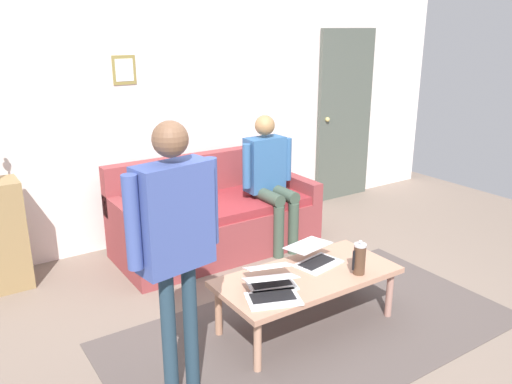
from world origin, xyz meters
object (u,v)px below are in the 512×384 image
couch (214,219)px  coffee_table (307,279)px  laptop_left (272,291)px  person_standing (175,230)px  laptop_right (271,278)px  interior_door (345,116)px  laptop_center (315,257)px  french_press (359,259)px  person_seated (269,174)px

couch → coffee_table: size_ratio=1.45×
laptop_left → person_standing: person_standing is taller
coffee_table → person_standing: (1.07, 0.17, 0.67)m
laptop_right → interior_door: bearing=-141.0°
interior_door → laptop_right: interior_door is taller
laptop_center → person_standing: (1.23, 0.29, 0.59)m
person_standing → laptop_right: bearing=-165.6°
coffee_table → laptop_center: 0.21m
laptop_right → french_press: (-0.61, 0.22, 0.07)m
interior_door → coffee_table: (2.25, 2.10, -0.66)m
interior_door → laptop_left: bearing=40.0°
couch → laptop_right: bearing=74.7°
interior_door → couch: (2.13, 0.53, -0.72)m
laptop_left → laptop_center: 0.61m
couch → laptop_center: size_ratio=4.91×
couch → french_press: bearing=96.0°
coffee_table → person_standing: size_ratio=0.80×
couch → coffee_table: couch is taller
interior_door → french_press: interior_door is taller
laptop_left → person_seated: bearing=-124.4°
laptop_center → laptop_right: (0.46, 0.09, -0.00)m
laptop_center → person_seated: bearing=-110.0°
coffee_table → french_press: (-0.31, 0.19, 0.16)m
french_press → laptop_right: bearing=-19.6°
laptop_center → laptop_right: size_ratio=1.00×
couch → coffee_table: 1.57m
laptop_left → person_standing: bearing=3.5°
interior_door → laptop_right: 3.34m
interior_door → person_standing: 4.02m
couch → french_press: (-0.19, 1.75, 0.22)m
laptop_left → french_press: size_ratio=1.66×
couch → person_seated: person_seated is taller
laptop_center → laptop_right: bearing=11.0°
coffee_table → laptop_center: laptop_center is taller
laptop_left → person_standing: 0.89m
interior_door → laptop_right: (2.55, 2.07, -0.58)m
interior_door → person_standing: bearing=34.3°
couch → laptop_left: size_ratio=4.46×
coffee_table → person_standing: person_standing is taller
laptop_center → french_press: 0.35m
person_seated → couch: bearing=-25.1°
laptop_right → french_press: french_press is taller
interior_door → laptop_left: (2.65, 2.23, -0.57)m
laptop_left → french_press: 0.71m
person_standing → person_seated: person_standing is taller
french_press → laptop_left: bearing=-4.8°
laptop_right → person_standing: bearing=14.4°
coffee_table → person_seated: (-0.60, -1.34, 0.36)m
interior_door → person_standing: size_ratio=1.26×
interior_door → french_press: 3.05m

